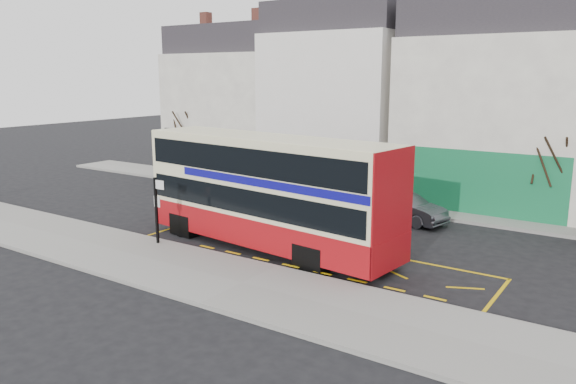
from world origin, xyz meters
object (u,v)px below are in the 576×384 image
Objects in this scene: double_decker_bus at (268,191)px; bus_stop_post at (157,203)px; street_tree_right at (553,147)px; street_tree_left at (185,119)px; car_grey at (404,207)px; car_silver at (232,184)px.

double_decker_bus is 4.25× the size of bus_stop_post.
bus_stop_post is 0.51× the size of street_tree_right.
bus_stop_post is 0.47× the size of street_tree_left.
double_decker_bus is at bearing -130.06° from street_tree_right.
car_silver is at bearing 101.88° from car_grey.
car_silver is at bearing -169.07° from street_tree_right.
street_tree_right is (22.37, -0.02, -0.25)m from street_tree_left.
car_grey is (10.33, -0.05, 0.06)m from car_silver.
bus_stop_post is at bearing -176.27° from car_silver.
street_tree_left reaches higher than bus_stop_post.
street_tree_right is at bearing -0.06° from street_tree_left.
street_tree_left is (-16.78, 3.14, 3.15)m from car_grey.
car_grey is 0.73× the size of street_tree_left.
street_tree_left is at bearing 150.83° from double_decker_bus.
street_tree_right is at bearing 56.22° from double_decker_bus.
double_decker_bus is 2.01× the size of street_tree_left.
street_tree_left reaches higher than car_silver.
car_silver is at bearing 143.97° from double_decker_bus.
double_decker_bus is at bearing -151.21° from car_silver.
car_grey is at bearing -109.16° from car_silver.
bus_stop_post is 9.95m from car_silver.
street_tree_left is at bearing 179.94° from street_tree_right.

